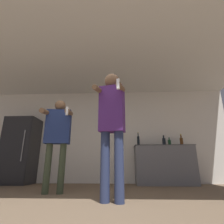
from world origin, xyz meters
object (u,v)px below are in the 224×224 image
at_px(refrigerator, 20,150).
at_px(bottle_brown_liquor, 164,141).
at_px(bottle_green_wine, 181,141).
at_px(bottle_clear_vodka, 169,142).
at_px(person_woman_foreground, 112,121).
at_px(person_man_side, 58,133).
at_px(bottle_dark_rum, 138,141).

height_order(refrigerator, bottle_brown_liquor, refrigerator).
distance_m(bottle_green_wine, bottle_clear_vodka, 0.31).
relative_size(refrigerator, bottle_green_wine, 5.58).
relative_size(bottle_clear_vodka, person_woman_foreground, 0.13).
height_order(bottle_green_wine, bottle_brown_liquor, bottle_green_wine).
relative_size(bottle_brown_liquor, person_man_side, 0.17).
distance_m(bottle_brown_liquor, bottle_dark_rum, 0.66).
height_order(bottle_brown_liquor, bottle_clear_vodka, bottle_brown_liquor).
xyz_separation_m(bottle_clear_vodka, person_man_side, (-2.39, -1.52, -0.01)).
distance_m(refrigerator, bottle_brown_liquor, 3.75).
xyz_separation_m(bottle_dark_rum, person_man_side, (-1.59, -1.52, -0.06)).
xyz_separation_m(refrigerator, person_man_side, (1.49, -1.47, 0.17)).
bearing_deg(bottle_brown_liquor, bottle_dark_rum, 180.00).
bearing_deg(person_woman_foreground, bottle_clear_vodka, 57.83).
xyz_separation_m(bottle_green_wine, bottle_clear_vodka, (-0.31, -0.00, -0.03)).
bearing_deg(bottle_dark_rum, refrigerator, -179.10).
bearing_deg(bottle_green_wine, person_man_side, -150.57).
distance_m(refrigerator, bottle_green_wine, 4.20).
height_order(bottle_dark_rum, person_woman_foreground, person_woman_foreground).
relative_size(bottle_brown_liquor, bottle_dark_rum, 0.78).
relative_size(bottle_green_wine, bottle_clear_vodka, 1.30).
bearing_deg(refrigerator, person_woman_foreground, -40.53).
xyz_separation_m(bottle_green_wine, bottle_brown_liquor, (-0.44, 0.00, -0.00)).
xyz_separation_m(refrigerator, bottle_dark_rum, (3.09, 0.05, 0.23)).
bearing_deg(bottle_green_wine, person_woman_foreground, -127.57).
distance_m(bottle_green_wine, person_man_side, 3.09).
bearing_deg(bottle_clear_vodka, person_woman_foreground, -122.17).
bearing_deg(bottle_clear_vodka, bottle_green_wine, 0.00).
distance_m(bottle_clear_vodka, bottle_dark_rum, 0.80).
height_order(bottle_clear_vodka, person_man_side, person_man_side).
distance_m(bottle_green_wine, bottle_dark_rum, 1.10).
distance_m(bottle_green_wine, person_woman_foreground, 2.76).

